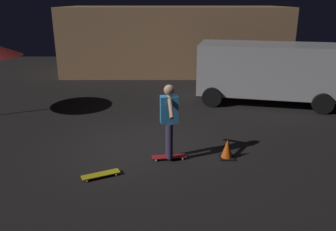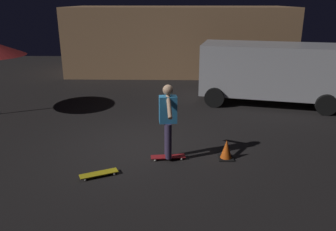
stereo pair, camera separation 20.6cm
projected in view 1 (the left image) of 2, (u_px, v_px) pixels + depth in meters
The scene contains 7 objects.
ground_plane at pixel (143, 146), 8.44m from camera, with size 28.00×28.00×0.00m, color black.
low_building at pixel (173, 40), 16.85m from camera, with size 10.51×4.19×3.14m.
parked_van at pixel (265, 69), 11.76m from camera, with size 4.90×3.04×2.03m.
skateboard_ridden at pixel (168, 157), 7.75m from camera, with size 0.80×0.30×0.07m.
skateboard_spare at pixel (100, 175), 6.95m from camera, with size 0.79×0.52×0.07m.
skater at pixel (168, 116), 7.43m from camera, with size 0.40×0.99×1.67m.
traffic_cone at pixel (226, 149), 7.75m from camera, with size 0.34×0.34×0.46m.
Camera 1 is at (0.60, -7.75, 3.45)m, focal length 36.37 mm.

